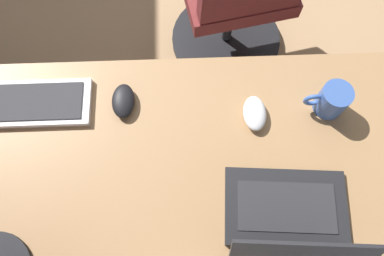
{
  "coord_description": "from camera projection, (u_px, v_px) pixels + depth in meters",
  "views": [
    {
      "loc": [
        0.07,
        2.08,
        1.69
      ],
      "look_at": [
        0.07,
        1.81,
        0.95
      ],
      "focal_mm": 34.62,
      "sensor_mm": 36.0,
      "label": 1
    }
  ],
  "objects": [
    {
      "name": "mouse_main",
      "position": [
        123.0,
        101.0,
        1.04
      ],
      "size": [
        0.06,
        0.1,
        0.03
      ],
      "primitive_type": "ellipsoid",
      "color": "black",
      "rests_on": "desk"
    },
    {
      "name": "desk",
      "position": [
        193.0,
        180.0,
        1.04
      ],
      "size": [
        2.04,
        0.7,
        0.73
      ],
      "color": "#936D47",
      "rests_on": "ground"
    },
    {
      "name": "drawer_pedestal",
      "position": [
        232.0,
        204.0,
        1.33
      ],
      "size": [
        0.4,
        0.51,
        0.69
      ],
      "color": "#936D47",
      "rests_on": "ground"
    },
    {
      "name": "mouse_spare",
      "position": [
        255.0,
        113.0,
        1.02
      ],
      "size": [
        0.06,
        0.1,
        0.03
      ],
      "primitive_type": "ellipsoid",
      "color": "silver",
      "rests_on": "desk"
    },
    {
      "name": "laptop_leftmost",
      "position": [
        291.0,
        227.0,
        0.89
      ],
      "size": [
        0.33,
        0.29,
        0.19
      ],
      "color": "black",
      "rests_on": "desk"
    },
    {
      "name": "keyboard_main",
      "position": [
        16.0,
        104.0,
        1.04
      ],
      "size": [
        0.42,
        0.14,
        0.02
      ],
      "color": "silver",
      "rests_on": "desk"
    },
    {
      "name": "coffee_mug",
      "position": [
        332.0,
        100.0,
        1.0
      ],
      "size": [
        0.12,
        0.08,
        0.09
      ],
      "color": "#335193",
      "rests_on": "desk"
    }
  ]
}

